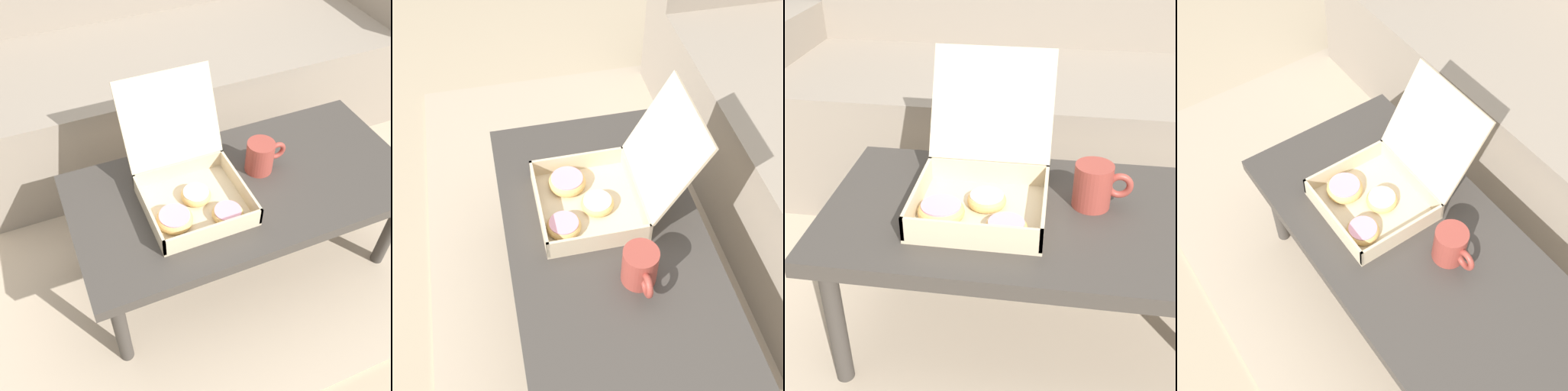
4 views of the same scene
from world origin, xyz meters
The scene contains 6 objects.
ground_plane centered at (0.00, 0.00, 0.00)m, with size 12.00×12.00×0.00m, color tan.
area_rug centered at (0.00, 0.30, 0.01)m, with size 2.65×1.93×0.01m, color tan.
couch centered at (0.00, 0.84, 0.31)m, with size 2.53×0.89×0.90m.
coffee_table centered at (0.00, -0.12, 0.37)m, with size 1.11×0.54×0.41m.
pastry_box centered at (-0.18, -0.12, 0.47)m, with size 0.30×0.41×0.32m.
coffee_mug centered at (0.08, -0.07, 0.47)m, with size 0.14×0.09×0.11m.
Camera 3 is at (-0.02, -1.19, 1.11)m, focal length 50.00 mm.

